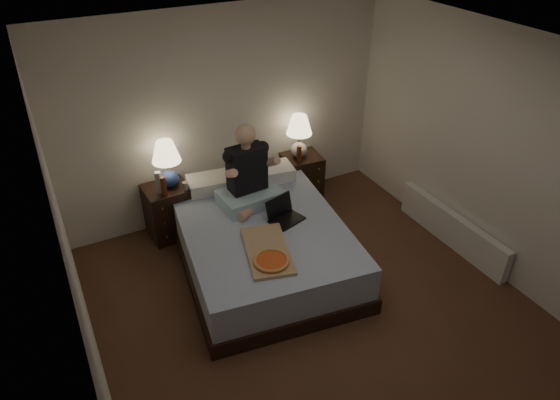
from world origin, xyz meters
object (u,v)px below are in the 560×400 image
nightstand_left (169,211)px  radiator (452,229)px  pizza_box (271,262)px  water_bottle (159,182)px  beer_bottle_left (164,186)px  soda_can (186,186)px  bed (263,244)px  laptop (287,211)px  lamp_right (299,136)px  person (249,167)px  nightstand_right (302,177)px  beer_bottle_right (299,154)px  lamp_left (167,164)px

nightstand_left → radiator: 3.27m
pizza_box → nightstand_left: bearing=122.1°
water_bottle → beer_bottle_left: size_ratio=1.09×
pizza_box → soda_can: bearing=117.1°
water_bottle → bed: bearing=-49.7°
laptop → lamp_right: bearing=38.3°
nightstand_left → beer_bottle_left: bearing=-112.7°
nightstand_left → person: bearing=-41.3°
lamp_right → soda_can: (-1.54, -0.17, -0.20)m
bed → beer_bottle_left: 1.25m
nightstand_right → bed: bearing=-131.2°
bed → beer_bottle_left: beer_bottle_left is taller
person → nightstand_right: bearing=27.0°
lamp_right → person: 1.14m
radiator → nightstand_left: bearing=149.2°
beer_bottle_right → pizza_box: size_ratio=0.30×
laptop → pizza_box: size_ratio=0.45×
soda_can → laptop: (0.79, -0.93, -0.03)m
lamp_right → soda_can: lamp_right is taller
bed → lamp_right: bearing=52.9°
water_bottle → soda_can: bearing=-19.0°
radiator → lamp_right: bearing=122.6°
beer_bottle_right → soda_can: bearing=-179.0°
lamp_left → nightstand_left: bearing=-172.6°
water_bottle → laptop: (1.06, -1.02, -0.11)m
soda_can → water_bottle: bearing=161.0°
laptop → soda_can: bearing=113.3°
nightstand_right → beer_bottle_left: (-1.83, -0.15, 0.45)m
nightstand_left → pizza_box: (0.51, -1.64, 0.26)m
soda_can → person: (0.58, -0.45, 0.31)m
water_bottle → laptop: bearing=-44.0°
beer_bottle_right → pizza_box: (-1.15, -1.51, -0.14)m
radiator → soda_can: bearing=149.9°
radiator → water_bottle: bearing=150.8°
beer_bottle_left → beer_bottle_right: size_ratio=1.00×
nightstand_left → person: 1.19m
lamp_left → laptop: (0.92, -1.09, -0.26)m
soda_can → bed: bearing=-58.0°
nightstand_right → lamp_left: lamp_left is taller
soda_can → pizza_box: soda_can is taller
lamp_right → soda_can: 1.56m
lamp_left → radiator: bearing=-31.5°
laptop → pizza_box: 0.74m
water_bottle → beer_bottle_right: (1.74, -0.07, -0.04)m
lamp_left → soda_can: lamp_left is taller
bed → person: size_ratio=2.33×
lamp_right → pizza_box: (-1.22, -1.66, -0.31)m
soda_can → person: size_ratio=0.11×
bed → pizza_box: (-0.21, -0.64, 0.31)m
beer_bottle_left → radiator: bearing=-28.0°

